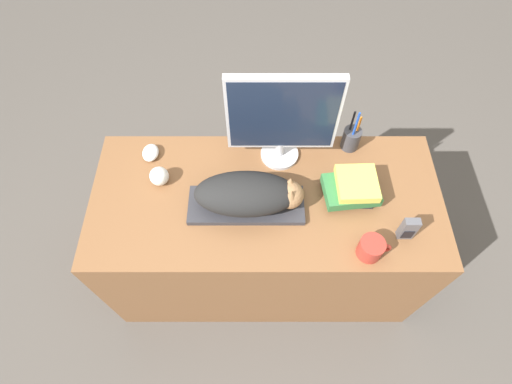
# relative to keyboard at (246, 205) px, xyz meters

# --- Properties ---
(ground_plane) EXTENTS (12.00, 12.00, 0.00)m
(ground_plane) POSITION_rel_keyboard_xyz_m (0.08, -0.27, -0.73)
(ground_plane) COLOR #4C4742
(desk) EXTENTS (1.42, 0.63, 0.72)m
(desk) POSITION_rel_keyboard_xyz_m (0.08, 0.04, -0.37)
(desk) COLOR brown
(desk) RESTS_ON ground_plane
(keyboard) EXTENTS (0.45, 0.17, 0.02)m
(keyboard) POSITION_rel_keyboard_xyz_m (0.00, 0.00, 0.00)
(keyboard) COLOR #2D2D33
(keyboard) RESTS_ON desk
(cat) EXTENTS (0.41, 0.19, 0.15)m
(cat) POSITION_rel_keyboard_xyz_m (0.02, -0.00, 0.09)
(cat) COLOR black
(cat) RESTS_ON keyboard
(monitor) EXTENTS (0.43, 0.16, 0.44)m
(monitor) POSITION_rel_keyboard_xyz_m (0.14, 0.25, 0.23)
(monitor) COLOR #B7B7BC
(monitor) RESTS_ON desk
(computer_mouse) EXTENTS (0.07, 0.09, 0.04)m
(computer_mouse) POSITION_rel_keyboard_xyz_m (-0.41, 0.25, 0.01)
(computer_mouse) COLOR silver
(computer_mouse) RESTS_ON desk
(coffee_mug) EXTENTS (0.12, 0.09, 0.08)m
(coffee_mug) POSITION_rel_keyboard_xyz_m (0.46, -0.20, 0.03)
(coffee_mug) COLOR #9E2D23
(coffee_mug) RESTS_ON desk
(pen_cup) EXTENTS (0.08, 0.08, 0.23)m
(pen_cup) POSITION_rel_keyboard_xyz_m (0.44, 0.30, 0.04)
(pen_cup) COLOR #38383D
(pen_cup) RESTS_ON desk
(baseball) EXTENTS (0.08, 0.08, 0.08)m
(baseball) POSITION_rel_keyboard_xyz_m (-0.35, 0.12, 0.03)
(baseball) COLOR silver
(baseball) RESTS_ON desk
(phone) EXTENTS (0.06, 0.03, 0.12)m
(phone) POSITION_rel_keyboard_xyz_m (0.60, -0.13, 0.05)
(phone) COLOR #4C4C51
(phone) RESTS_ON desk
(book_stack) EXTENTS (0.23, 0.18, 0.10)m
(book_stack) POSITION_rel_keyboard_xyz_m (0.42, 0.05, 0.04)
(book_stack) COLOR black
(book_stack) RESTS_ON desk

